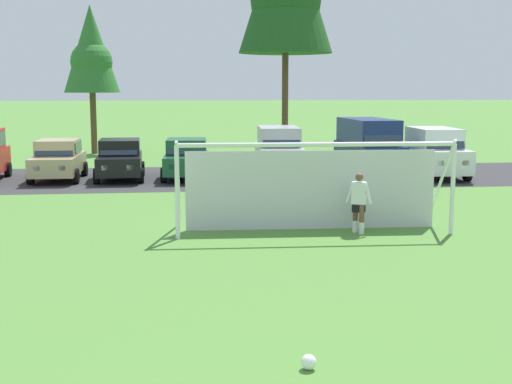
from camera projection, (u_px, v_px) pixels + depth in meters
ground_plane at (208, 219)px, 20.55m from camera, size 400.00×400.00×0.00m
parking_lot_strip at (198, 177)px, 30.13m from camera, size 52.00×8.40×0.01m
soccer_ball at (309, 362)px, 9.55m from camera, size 0.22×0.22×0.22m
soccer_goal at (312, 184)px, 18.74m from camera, size 7.48×2.20×2.57m
player_defender_far at (359, 203)px, 18.47m from camera, size 0.67×0.46×1.64m
parked_car_slot_left at (58, 160)px, 29.17m from camera, size 2.06×4.21×1.72m
parked_car_slot_center_left at (120, 159)px, 29.38m from camera, size 2.15×4.26×1.72m
parked_car_slot_center at (187, 158)px, 29.65m from camera, size 2.21×4.29×1.72m
parked_car_slot_center_right at (279, 150)px, 30.97m from camera, size 2.34×4.70×2.16m
parked_car_slot_right at (369, 145)px, 31.06m from camera, size 2.35×4.88×2.52m
parked_car_slot_far_right at (435, 152)px, 30.15m from camera, size 2.29×4.68×2.16m
tree_left_edge at (91, 52)px, 40.19m from camera, size 3.27×3.27×8.72m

